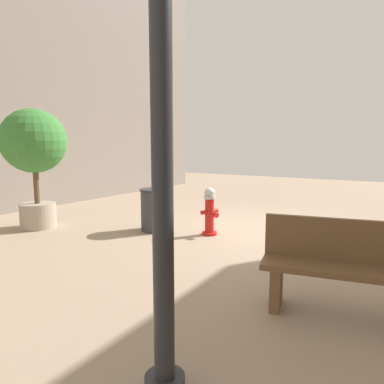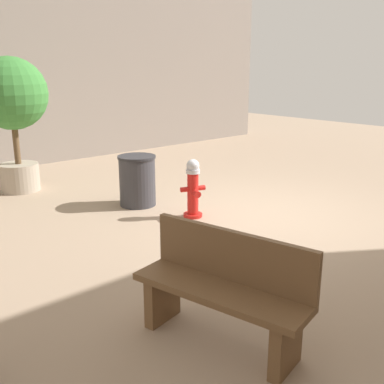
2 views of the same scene
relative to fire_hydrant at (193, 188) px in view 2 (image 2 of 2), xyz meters
name	(u,v)px [view 2 (image 2 of 2)]	position (x,y,z in m)	size (l,w,h in m)	color
ground_plane	(264,216)	(-0.71, -0.84, -0.45)	(23.40, 23.40, 0.00)	tan
fire_hydrant	(193,188)	(0.00, 0.00, 0.00)	(0.37, 0.39, 0.90)	red
bench_far	(223,287)	(-2.60, 1.98, 0.03)	(1.58, 0.75, 0.95)	brown
planter_tree	(12,103)	(3.28, 1.40, 1.16)	(1.29, 1.29, 2.42)	tan
trash_bin	(137,180)	(1.07, 0.28, -0.03)	(0.63, 0.63, 0.84)	#38383D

